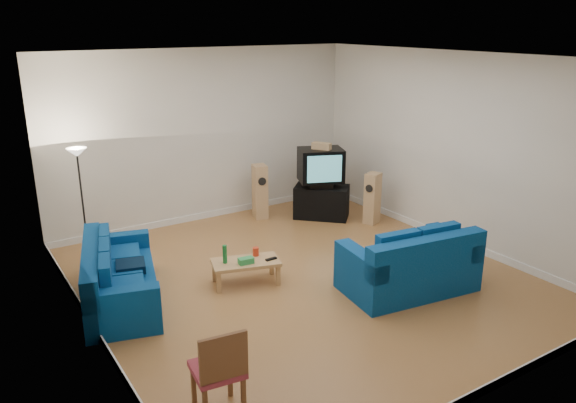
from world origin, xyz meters
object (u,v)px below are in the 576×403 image
sofa_three_seat (117,281)px  tv_stand (322,202)px  coffee_table (246,264)px  television (321,165)px  sofa_loveseat (410,268)px

sofa_three_seat → tv_stand: bearing=122.0°
coffee_table → television: (2.60, 1.76, 0.74)m
sofa_three_seat → sofa_loveseat: sofa_loveseat is taller
tv_stand → television: television is taller
sofa_three_seat → sofa_loveseat: 4.05m
coffee_table → tv_stand: tv_stand is taller
tv_stand → sofa_loveseat: bearing=-59.2°
sofa_loveseat → coffee_table: bearing=149.4°
coffee_table → tv_stand: size_ratio=1.04×
coffee_table → television: television is taller
coffee_table → tv_stand: 3.15m
sofa_loveseat → tv_stand: size_ratio=1.91×
sofa_three_seat → television: (4.34, 1.32, 0.74)m
coffee_table → sofa_three_seat: bearing=165.6°
sofa_loveseat → sofa_three_seat: bearing=159.8°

